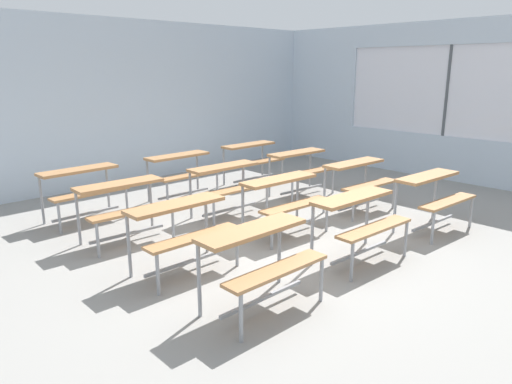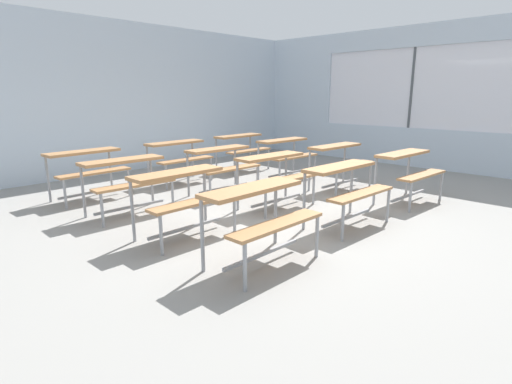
% 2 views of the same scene
% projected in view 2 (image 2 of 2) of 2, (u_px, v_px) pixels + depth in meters
% --- Properties ---
extents(ground, '(10.00, 9.00, 0.05)m').
position_uv_depth(ground, '(277.00, 220.00, 5.27)').
color(ground, gray).
extents(wall_back, '(10.00, 0.12, 3.00)m').
position_uv_depth(wall_back, '(108.00, 98.00, 7.94)').
color(wall_back, silver).
rests_on(wall_back, ground).
extents(wall_right, '(0.12, 9.00, 3.00)m').
position_uv_depth(wall_right, '(441.00, 101.00, 8.31)').
color(wall_right, silver).
rests_on(wall_right, ground).
extents(desk_bench_r0c0, '(1.10, 0.59, 0.74)m').
position_uv_depth(desk_bench_r0c0, '(260.00, 207.00, 3.73)').
color(desk_bench_r0c0, '#A87547').
rests_on(desk_bench_r0c0, ground).
extents(desk_bench_r0c1, '(1.12, 0.63, 0.74)m').
position_uv_depth(desk_bench_r0c1, '(347.00, 181.00, 4.84)').
color(desk_bench_r0c1, '#A87547').
rests_on(desk_bench_r0c1, ground).
extents(desk_bench_r0c2, '(1.13, 0.64, 0.74)m').
position_uv_depth(desk_bench_r0c2, '(409.00, 165.00, 5.91)').
color(desk_bench_r0c2, '#A87547').
rests_on(desk_bench_r0c2, ground).
extents(desk_bench_r1c0, '(1.10, 0.59, 0.74)m').
position_uv_depth(desk_bench_r1c0, '(183.00, 188.00, 4.47)').
color(desk_bench_r1c0, '#A87547').
rests_on(desk_bench_r1c0, ground).
extents(desk_bench_r1c1, '(1.12, 0.63, 0.74)m').
position_uv_depth(desk_bench_r1c1, '(276.00, 168.00, 5.65)').
color(desk_bench_r1c1, '#A87547').
rests_on(desk_bench_r1c1, ground).
extents(desk_bench_r1c2, '(1.13, 0.64, 0.74)m').
position_uv_depth(desk_bench_r1c2, '(340.00, 156.00, 6.75)').
color(desk_bench_r1c2, '#A87547').
rests_on(desk_bench_r1c2, ground).
extents(desk_bench_r2c0, '(1.12, 0.62, 0.74)m').
position_uv_depth(desk_bench_r2c0, '(127.00, 173.00, 5.31)').
color(desk_bench_r2c0, '#A87547').
rests_on(desk_bench_r2c0, ground).
extents(desk_bench_r2c1, '(1.11, 0.61, 0.74)m').
position_uv_depth(desk_bench_r2c1, '(222.00, 159.00, 6.40)').
color(desk_bench_r2c1, '#A87547').
rests_on(desk_bench_r2c1, ground).
extents(desk_bench_r2c2, '(1.13, 0.64, 0.74)m').
position_uv_depth(desk_bench_r2c2, '(286.00, 149.00, 7.58)').
color(desk_bench_r2c2, '#A87547').
rests_on(desk_bench_r2c2, ground).
extents(desk_bench_r3c0, '(1.12, 0.63, 0.74)m').
position_uv_depth(desk_bench_r3c0, '(87.00, 163.00, 6.08)').
color(desk_bench_r3c0, '#A87547').
rests_on(desk_bench_r3c0, ground).
extents(desk_bench_r3c1, '(1.11, 0.61, 0.74)m').
position_uv_depth(desk_bench_r3c1, '(179.00, 152.00, 7.22)').
color(desk_bench_r3c1, '#A87547').
rests_on(desk_bench_r3c1, ground).
extents(desk_bench_r3c2, '(1.10, 0.59, 0.74)m').
position_uv_depth(desk_bench_r3c2, '(242.00, 144.00, 8.37)').
color(desk_bench_r3c2, '#A87547').
rests_on(desk_bench_r3c2, ground).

